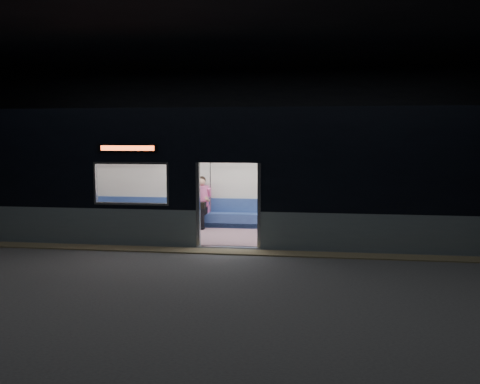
# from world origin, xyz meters

# --- Properties ---
(station_floor) EXTENTS (24.00, 14.00, 0.01)m
(station_floor) POSITION_xyz_m (0.00, 0.00, -0.01)
(station_floor) COLOR #47494C
(station_floor) RESTS_ON ground
(station_envelope) EXTENTS (24.00, 14.00, 5.00)m
(station_envelope) POSITION_xyz_m (0.00, 0.00, 3.66)
(station_envelope) COLOR black
(station_envelope) RESTS_ON station_floor
(tactile_strip) EXTENTS (22.80, 0.50, 0.03)m
(tactile_strip) POSITION_xyz_m (0.00, 0.55, 0.01)
(tactile_strip) COLOR #8C7F59
(tactile_strip) RESTS_ON station_floor
(metro_car) EXTENTS (18.00, 3.04, 3.35)m
(metro_car) POSITION_xyz_m (-0.00, 2.54, 1.85)
(metro_car) COLOR gray
(metro_car) RESTS_ON station_floor
(passenger) EXTENTS (0.49, 0.79, 1.47)m
(passenger) POSITION_xyz_m (-1.21, 3.55, 0.84)
(passenger) COLOR black
(passenger) RESTS_ON metro_car
(handbag) EXTENTS (0.42, 0.39, 0.17)m
(handbag) POSITION_xyz_m (-1.20, 3.29, 0.71)
(handbag) COLOR black
(handbag) RESTS_ON passenger
(transit_map) EXTENTS (0.96, 0.03, 0.62)m
(transit_map) POSITION_xyz_m (1.08, 3.85, 1.46)
(transit_map) COLOR white
(transit_map) RESTS_ON metro_car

